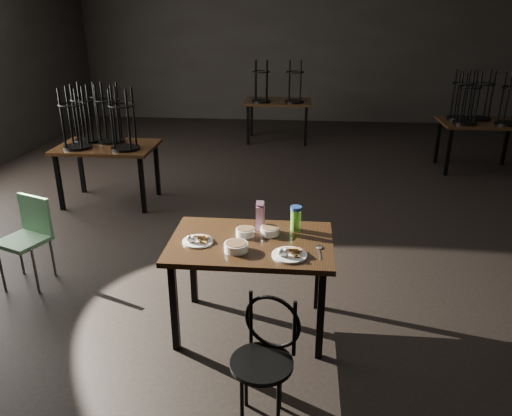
# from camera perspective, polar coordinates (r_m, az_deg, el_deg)

# --- Properties ---
(room) EXTENTS (12.00, 12.04, 3.22)m
(room) POSITION_cam_1_polar(r_m,az_deg,el_deg) (5.04, 7.81, 21.64)
(room) COLOR black
(room) RESTS_ON ground
(main_table) EXTENTS (1.20, 0.80, 0.75)m
(main_table) POSITION_cam_1_polar(r_m,az_deg,el_deg) (3.71, -0.58, -4.88)
(main_table) COLOR black
(main_table) RESTS_ON ground
(plate_left) EXTENTS (0.22, 0.22, 0.07)m
(plate_left) POSITION_cam_1_polar(r_m,az_deg,el_deg) (3.67, -6.73, -3.63)
(plate_left) COLOR white
(plate_left) RESTS_ON main_table
(plate_right) EXTENTS (0.25, 0.25, 0.08)m
(plate_right) POSITION_cam_1_polar(r_m,az_deg,el_deg) (3.45, 3.81, -5.19)
(plate_right) COLOR white
(plate_right) RESTS_ON main_table
(bowl_near) EXTENTS (0.14, 0.14, 0.06)m
(bowl_near) POSITION_cam_1_polar(r_m,az_deg,el_deg) (3.74, -1.25, -2.74)
(bowl_near) COLOR white
(bowl_near) RESTS_ON main_table
(bowl_far) EXTENTS (0.14, 0.14, 0.06)m
(bowl_far) POSITION_cam_1_polar(r_m,az_deg,el_deg) (3.76, 1.59, -2.60)
(bowl_far) COLOR white
(bowl_far) RESTS_ON main_table
(bowl_big) EXTENTS (0.17, 0.17, 0.06)m
(bowl_big) POSITION_cam_1_polar(r_m,az_deg,el_deg) (3.52, -2.31, -4.43)
(bowl_big) COLOR white
(bowl_big) RESTS_ON main_table
(juice_carton) EXTENTS (0.07, 0.07, 0.24)m
(juice_carton) POSITION_cam_1_polar(r_m,az_deg,el_deg) (3.82, 0.50, -0.94)
(juice_carton) COLOR #82175E
(juice_carton) RESTS_ON main_table
(water_bottle) EXTENTS (0.11, 0.11, 0.20)m
(water_bottle) POSITION_cam_1_polar(r_m,az_deg,el_deg) (3.82, 4.57, -1.16)
(water_bottle) COLOR #72D43E
(water_bottle) RESTS_ON main_table
(spoon) EXTENTS (0.05, 0.21, 0.01)m
(spoon) POSITION_cam_1_polar(r_m,az_deg,el_deg) (3.58, 7.28, -4.58)
(spoon) COLOR silver
(spoon) RESTS_ON main_table
(bentwood_chair) EXTENTS (0.41, 0.41, 0.79)m
(bentwood_chair) POSITION_cam_1_polar(r_m,az_deg,el_deg) (3.06, 1.13, -15.99)
(bentwood_chair) COLOR black
(bentwood_chair) RESTS_ON ground
(school_chair) EXTENTS (0.48, 0.48, 0.80)m
(school_chair) POSITION_cam_1_polar(r_m,az_deg,el_deg) (4.88, -24.59, -2.57)
(school_chair) COLOR #6AA575
(school_chair) RESTS_ON ground
(bg_table_left) EXTENTS (1.20, 0.80, 1.48)m
(bg_table_left) POSITION_cam_1_polar(r_m,az_deg,el_deg) (6.50, -16.99, 7.29)
(bg_table_left) COLOR black
(bg_table_left) RESTS_ON ground
(bg_table_right) EXTENTS (1.20, 0.80, 1.48)m
(bg_table_right) POSITION_cam_1_polar(r_m,az_deg,el_deg) (8.26, 24.29, 9.32)
(bg_table_right) COLOR black
(bg_table_right) RESTS_ON ground
(bg_table_far) EXTENTS (1.20, 0.80, 1.48)m
(bg_table_far) POSITION_cam_1_polar(r_m,az_deg,el_deg) (9.29, 2.54, 12.13)
(bg_table_far) COLOR black
(bg_table_far) RESTS_ON ground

